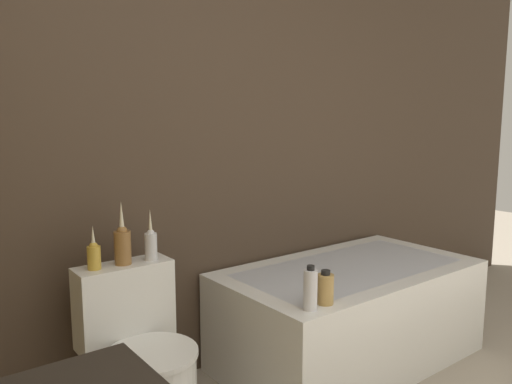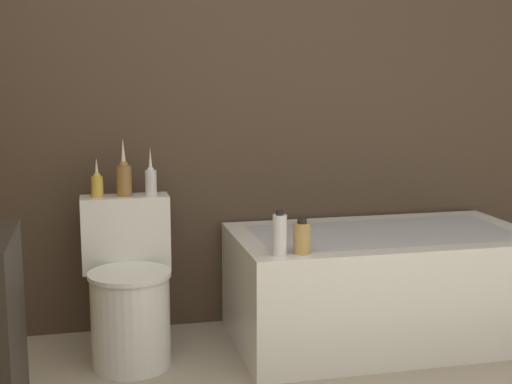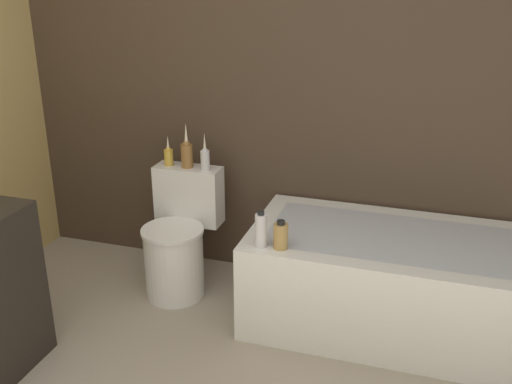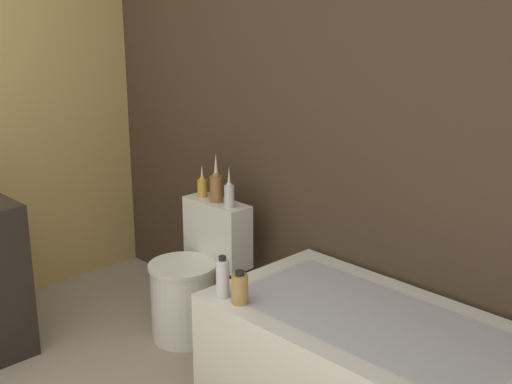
% 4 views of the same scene
% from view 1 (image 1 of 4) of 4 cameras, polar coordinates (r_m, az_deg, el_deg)
% --- Properties ---
extents(wall_back_tiled, '(6.40, 0.06, 2.60)m').
position_cam_1_polar(wall_back_tiled, '(2.57, -8.32, 7.15)').
color(wall_back_tiled, '#423326').
rests_on(wall_back_tiled, ground_plane).
extents(bathtub, '(1.46, 0.80, 0.54)m').
position_cam_1_polar(bathtub, '(2.92, 10.60, -13.43)').
color(bathtub, white).
rests_on(bathtub, ground).
extents(toilet, '(0.41, 0.52, 0.74)m').
position_cam_1_polar(toilet, '(2.23, -12.64, -19.33)').
color(toilet, white).
rests_on(toilet, ground).
extents(vase_gold, '(0.06, 0.06, 0.18)m').
position_cam_1_polar(vase_gold, '(2.17, -18.04, -6.81)').
color(vase_gold, gold).
rests_on(vase_gold, toilet).
extents(vase_silver, '(0.07, 0.07, 0.27)m').
position_cam_1_polar(vase_silver, '(2.21, -15.01, -5.68)').
color(vase_silver, olive).
rests_on(vase_silver, toilet).
extents(vase_bronze, '(0.05, 0.05, 0.23)m').
position_cam_1_polar(vase_bronze, '(2.24, -11.92, -5.74)').
color(vase_bronze, silver).
rests_on(vase_bronze, toilet).
extents(shampoo_bottle_tall, '(0.06, 0.06, 0.20)m').
position_cam_1_polar(shampoo_bottle_tall, '(2.18, 6.24, -10.99)').
color(shampoo_bottle_tall, silver).
rests_on(shampoo_bottle_tall, bathtub).
extents(shampoo_bottle_short, '(0.07, 0.07, 0.15)m').
position_cam_1_polar(shampoo_bottle_short, '(2.26, 7.94, -10.87)').
color(shampoo_bottle_short, tan).
rests_on(shampoo_bottle_short, bathtub).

